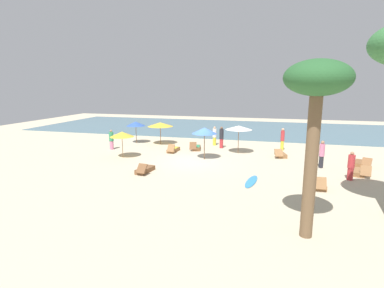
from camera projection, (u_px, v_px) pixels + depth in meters
name	position (u px, v px, depth m)	size (l,w,h in m)	color
ground_plane	(196.00, 161.00, 21.57)	(60.00, 60.00, 0.00)	beige
ocean_water	(230.00, 128.00, 37.66)	(48.00, 16.00, 0.06)	slate
umbrella_0	(239.00, 128.00, 23.62)	(2.09, 2.09, 2.22)	brown
umbrella_1	(160.00, 124.00, 27.36)	(2.30, 2.30, 2.01)	brown
umbrella_2	(136.00, 124.00, 27.94)	(1.74, 1.74, 2.03)	brown
umbrella_3	(204.00, 131.00, 21.68)	(1.81, 1.81, 2.34)	brown
umbrella_4	(122.00, 134.00, 22.29)	(1.78, 1.78, 1.96)	olive
lounger_0	(280.00, 154.00, 22.86)	(0.98, 1.79, 0.68)	olive
lounger_1	(173.00, 150.00, 24.52)	(0.69, 1.68, 0.73)	olive
lounger_2	(196.00, 148.00, 25.34)	(0.89, 1.71, 0.75)	brown
lounger_3	(360.00, 163.00, 20.30)	(1.18, 1.80, 0.67)	brown
lounger_4	(319.00, 184.00, 15.99)	(0.63, 1.66, 0.73)	olive
lounger_5	(145.00, 170.00, 18.74)	(0.80, 1.75, 0.69)	brown
lounger_6	(360.00, 172.00, 18.21)	(0.97, 1.75, 0.72)	olive
person_0	(111.00, 140.00, 25.32)	(0.48, 0.48, 1.67)	#D17299
person_1	(215.00, 136.00, 27.03)	(0.41, 0.41, 1.71)	yellow
person_2	(221.00, 137.00, 25.83)	(0.45, 0.45, 1.86)	#BF3338
person_3	(282.00, 139.00, 24.90)	(0.40, 0.40, 1.87)	yellow
person_4	(351.00, 166.00, 17.13)	(0.52, 0.52, 1.67)	#BF3338
person_5	(322.00, 154.00, 19.65)	(0.45, 0.45, 1.81)	#26262D
palm_0	(317.00, 91.00, 9.89)	(2.20, 2.20, 6.20)	brown
surfboard	(251.00, 181.00, 16.93)	(0.81, 2.43, 0.07)	#338CCC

